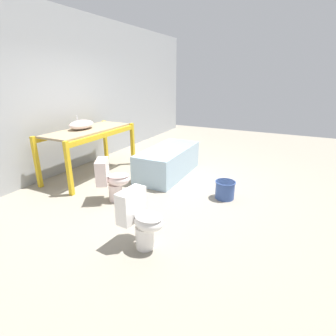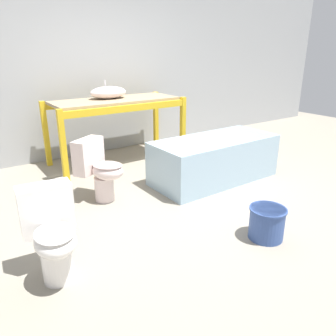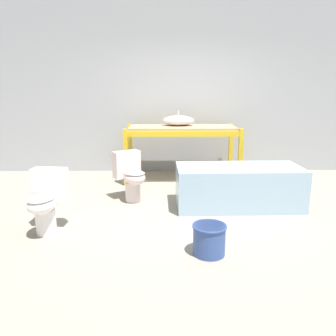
{
  "view_description": "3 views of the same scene",
  "coord_description": "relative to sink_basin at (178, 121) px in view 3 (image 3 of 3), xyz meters",
  "views": [
    {
      "loc": [
        -3.93,
        -2.06,
        1.93
      ],
      "look_at": [
        -0.41,
        -0.3,
        0.55
      ],
      "focal_mm": 28.0,
      "sensor_mm": 36.0,
      "label": 1
    },
    {
      "loc": [
        -2.17,
        -2.77,
        1.62
      ],
      "look_at": [
        -0.43,
        -0.26,
        0.52
      ],
      "focal_mm": 35.0,
      "sensor_mm": 36.0,
      "label": 2
    },
    {
      "loc": [
        -0.4,
        -4.03,
        1.55
      ],
      "look_at": [
        -0.33,
        -0.19,
        0.64
      ],
      "focal_mm": 35.0,
      "sensor_mm": 36.0,
      "label": 3
    }
  ],
  "objects": [
    {
      "name": "sink_basin",
      "position": [
        0.0,
        0.0,
        0.0
      ],
      "size": [
        0.55,
        0.36,
        0.26
      ],
      "color": "silver",
      "rests_on": "shelving_rack"
    },
    {
      "name": "toilet_near",
      "position": [
        -1.57,
        -2.32,
        -0.66
      ],
      "size": [
        0.4,
        0.54,
        0.7
      ],
      "rotation": [
        0.0,
        0.0,
        -0.09
      ],
      "color": "white",
      "rests_on": "ground_plane"
    },
    {
      "name": "warehouse_wall_rear",
      "position": [
        0.12,
        0.57,
        0.57
      ],
      "size": [
        10.8,
        0.08,
        3.2
      ],
      "color": "#9EA0A3",
      "rests_on": "ground_plane"
    },
    {
      "name": "ground_plane",
      "position": [
        0.12,
        -1.73,
        -1.03
      ],
      "size": [
        12.0,
        12.0,
        0.0
      ],
      "primitive_type": "plane",
      "color": "gray"
    },
    {
      "name": "toilet_far",
      "position": [
        -0.73,
        -1.25,
        -0.66
      ],
      "size": [
        0.55,
        0.61,
        0.7
      ],
      "rotation": [
        0.0,
        0.0,
        0.55
      ],
      "color": "silver",
      "rests_on": "ground_plane"
    },
    {
      "name": "bathtub_main",
      "position": [
        0.74,
        -1.52,
        -0.71
      ],
      "size": [
        1.67,
        0.75,
        0.56
      ],
      "rotation": [
        0.0,
        0.0,
        0.01
      ],
      "color": "#99B7CC",
      "rests_on": "ground_plane"
    },
    {
      "name": "shelving_rack",
      "position": [
        0.06,
        -0.1,
        -0.22
      ],
      "size": [
        1.96,
        0.85,
        0.95
      ],
      "color": "gold",
      "rests_on": "ground_plane"
    },
    {
      "name": "bucket_white",
      "position": [
        0.16,
        -2.87,
        -0.88
      ],
      "size": [
        0.33,
        0.33,
        0.3
      ],
      "color": "#334C8C",
      "rests_on": "ground_plane"
    }
  ]
}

